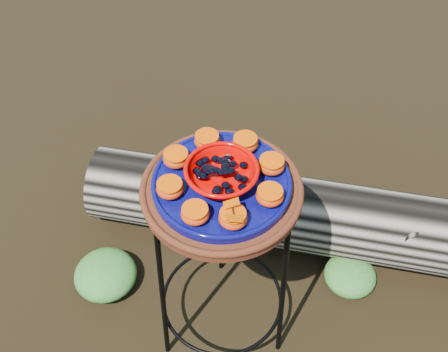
{
  "coord_description": "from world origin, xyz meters",
  "views": [
    {
      "loc": [
        -0.02,
        -0.94,
        1.85
      ],
      "look_at": [
        0.01,
        0.0,
        0.78
      ],
      "focal_mm": 45.0,
      "sensor_mm": 36.0,
      "label": 1
    }
  ],
  "objects_px": {
    "terracotta_saucer": "(222,192)",
    "red_bowl": "(222,175)",
    "driftwood_log": "(287,212)",
    "plant_stand": "(222,267)",
    "cobalt_plate": "(222,184)"
  },
  "relations": [
    {
      "from": "plant_stand",
      "to": "cobalt_plate",
      "type": "distance_m",
      "value": 0.4
    },
    {
      "from": "plant_stand",
      "to": "cobalt_plate",
      "type": "relative_size",
      "value": 1.94
    },
    {
      "from": "plant_stand",
      "to": "driftwood_log",
      "type": "relative_size",
      "value": 0.46
    },
    {
      "from": "plant_stand",
      "to": "terracotta_saucer",
      "type": "xyz_separation_m",
      "value": [
        0.0,
        0.0,
        0.37
      ]
    },
    {
      "from": "terracotta_saucer",
      "to": "driftwood_log",
      "type": "bearing_deg",
      "value": 55.37
    },
    {
      "from": "terracotta_saucer",
      "to": "red_bowl",
      "type": "xyz_separation_m",
      "value": [
        0.0,
        0.0,
        0.07
      ]
    },
    {
      "from": "red_bowl",
      "to": "plant_stand",
      "type": "bearing_deg",
      "value": 0.0
    },
    {
      "from": "red_bowl",
      "to": "driftwood_log",
      "type": "bearing_deg",
      "value": 55.37
    },
    {
      "from": "terracotta_saucer",
      "to": "driftwood_log",
      "type": "distance_m",
      "value": 0.73
    },
    {
      "from": "cobalt_plate",
      "to": "driftwood_log",
      "type": "xyz_separation_m",
      "value": [
        0.26,
        0.37,
        -0.6
      ]
    },
    {
      "from": "plant_stand",
      "to": "terracotta_saucer",
      "type": "height_order",
      "value": "terracotta_saucer"
    },
    {
      "from": "plant_stand",
      "to": "red_bowl",
      "type": "height_order",
      "value": "red_bowl"
    },
    {
      "from": "plant_stand",
      "to": "terracotta_saucer",
      "type": "distance_m",
      "value": 0.37
    },
    {
      "from": "driftwood_log",
      "to": "red_bowl",
      "type": "bearing_deg",
      "value": -124.63
    },
    {
      "from": "terracotta_saucer",
      "to": "red_bowl",
      "type": "distance_m",
      "value": 0.07
    }
  ]
}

